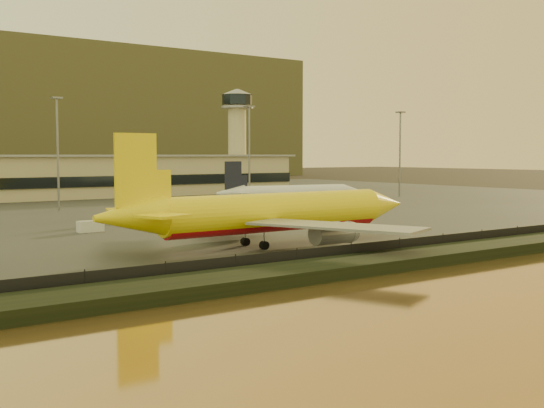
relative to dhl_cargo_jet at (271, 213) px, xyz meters
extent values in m
plane|color=black|center=(5.13, -4.54, -4.74)|extent=(900.00, 900.00, 0.00)
cube|color=black|center=(5.13, -21.54, -4.04)|extent=(320.00, 7.00, 1.40)
cube|color=#2D2D2D|center=(5.13, 90.46, -4.64)|extent=(320.00, 220.00, 0.20)
cube|color=black|center=(5.13, -17.54, -3.44)|extent=(300.00, 0.05, 2.20)
cube|color=tan|center=(5.13, 120.46, 1.46)|extent=(160.00, 22.00, 12.00)
cube|color=black|center=(5.13, 109.26, 0.46)|extent=(160.00, 0.60, 3.00)
cube|color=gray|center=(5.13, 120.46, 7.76)|extent=(164.00, 24.00, 0.60)
cylinder|color=tan|center=(75.13, 126.46, 10.46)|extent=(6.40, 6.40, 30.00)
cylinder|color=black|center=(75.13, 126.46, 27.21)|extent=(10.40, 10.40, 3.50)
cone|color=gray|center=(75.13, 126.46, 29.96)|extent=(11.20, 11.20, 2.00)
cylinder|color=gray|center=(75.13, 126.46, 24.66)|extent=(11.20, 11.20, 0.80)
cylinder|color=slate|center=(-4.87, 75.46, 7.96)|extent=(0.50, 0.50, 25.00)
cube|color=slate|center=(-4.87, 75.46, 20.66)|extent=(2.20, 2.20, 0.40)
cylinder|color=slate|center=(45.13, 73.46, 7.96)|extent=(0.50, 0.50, 25.00)
cube|color=slate|center=(45.13, 73.46, 20.66)|extent=(2.20, 2.20, 0.40)
cylinder|color=slate|center=(95.13, 67.46, 7.96)|extent=(0.50, 0.50, 25.00)
cube|color=slate|center=(95.13, 67.46, 20.66)|extent=(2.20, 2.20, 0.40)
cube|color=brown|center=(95.13, 335.46, 30.26)|extent=(220.00, 160.00, 70.00)
cylinder|color=yellow|center=(0.93, 0.01, 0.28)|extent=(35.17, 5.38, 5.07)
cylinder|color=#B20A10|center=(0.93, 0.01, -0.61)|extent=(34.18, 4.25, 3.96)
cone|color=yellow|center=(21.90, 0.19, 0.28)|extent=(6.87, 5.13, 5.07)
cone|color=yellow|center=(-21.02, -0.18, 0.66)|extent=(8.82, 5.15, 5.07)
cube|color=yellow|center=(-20.05, -0.17, 6.24)|extent=(5.37, 0.45, 8.88)
cube|color=yellow|center=(-19.11, 4.91, 1.04)|extent=(6.10, 6.06, 0.30)
cube|color=yellow|center=(-19.03, -5.24, 1.04)|extent=(6.16, 6.12, 0.30)
cube|color=gray|center=(-0.16, 13.51, -0.61)|extent=(14.40, 22.93, 0.30)
cylinder|color=gray|center=(2.30, 10.24, -2.01)|extent=(5.88, 2.84, 2.79)
cube|color=gray|center=(0.07, -13.51, -0.61)|extent=(14.71, 22.90, 0.30)
cylinder|color=gray|center=(2.48, -10.20, -2.01)|extent=(5.88, 2.84, 2.79)
cylinder|color=black|center=(14.34, 0.12, -3.99)|extent=(1.12, 0.90, 1.12)
cylinder|color=slate|center=(14.34, 0.12, -3.40)|extent=(0.20, 0.20, 2.28)
cylinder|color=black|center=(-2.71, -2.31, -3.99)|extent=(1.12, 0.90, 1.12)
cylinder|color=slate|center=(-2.71, -2.31, -3.40)|extent=(0.20, 0.20, 2.28)
cylinder|color=black|center=(-2.75, 2.26, -3.99)|extent=(1.12, 0.90, 1.12)
cylinder|color=slate|center=(-2.75, 2.26, -3.40)|extent=(0.20, 0.20, 2.28)
cylinder|color=silver|center=(44.53, 52.82, -1.03)|extent=(26.83, 8.52, 3.69)
cylinder|color=gray|center=(44.53, 52.82, -1.68)|extent=(25.95, 7.58, 2.88)
cone|color=silver|center=(60.15, 49.90, -1.03)|extent=(5.76, 4.58, 3.69)
cone|color=silver|center=(28.18, 55.87, -0.76)|extent=(7.22, 4.85, 3.69)
cube|color=black|center=(28.91, 55.73, 3.31)|extent=(4.05, 1.04, 6.47)
cube|color=silver|center=(30.32, 59.23, -0.48)|extent=(4.92, 4.85, 0.22)
cube|color=silver|center=(28.96, 51.97, -0.48)|extent=(4.12, 3.96, 0.22)
cube|color=gray|center=(45.67, 62.94, -1.68)|extent=(13.31, 16.80, 0.22)
cylinder|color=gray|center=(47.02, 60.15, -2.70)|extent=(4.73, 2.81, 2.03)
cube|color=gray|center=(41.94, 42.96, -1.68)|extent=(8.36, 17.32, 0.22)
cylinder|color=gray|center=(44.21, 45.08, -2.70)|extent=(4.73, 2.81, 2.03)
cylinder|color=black|center=(54.52, 50.95, -4.14)|extent=(0.92, 0.78, 0.81)
cylinder|color=slate|center=(54.52, 50.95, -3.71)|extent=(0.19, 0.19, 1.66)
cylinder|color=black|center=(41.50, 51.69, -4.14)|extent=(0.92, 0.78, 0.81)
cylinder|color=slate|center=(41.50, 51.69, -3.71)|extent=(0.19, 0.19, 1.66)
cylinder|color=black|center=(42.11, 54.96, -4.14)|extent=(0.92, 0.78, 0.81)
cylinder|color=slate|center=(42.11, 54.96, -3.71)|extent=(0.19, 0.19, 1.66)
cube|color=yellow|center=(10.23, 24.96, -3.75)|extent=(3.71, 2.02, 1.59)
cube|color=silver|center=(-14.20, 31.08, -3.62)|extent=(4.19, 2.04, 1.85)
camera|label=1|loc=(-54.19, -76.50, 8.13)|focal=45.00mm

